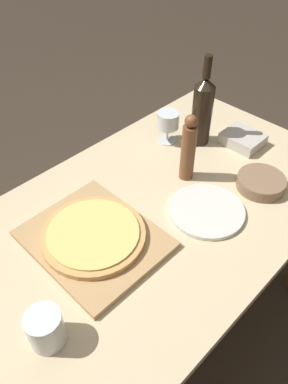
{
  "coord_description": "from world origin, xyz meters",
  "views": [
    {
      "loc": [
        0.55,
        -0.6,
        1.6
      ],
      "look_at": [
        -0.03,
        -0.0,
        0.82
      ],
      "focal_mm": 35.0,
      "sensor_mm": 36.0,
      "label": 1
    }
  ],
  "objects_px": {
    "pizza": "(93,234)",
    "pepper_mill": "(188,149)",
    "wine_bottle": "(202,110)",
    "small_bowl": "(261,183)",
    "wine_glass": "(168,121)"
  },
  "relations": [
    {
      "from": "pizza",
      "to": "wine_bottle",
      "type": "bearing_deg",
      "value": 98.94
    },
    {
      "from": "wine_bottle",
      "to": "small_bowl",
      "type": "relative_size",
      "value": 2.14
    },
    {
      "from": "pizza",
      "to": "pepper_mill",
      "type": "bearing_deg",
      "value": 89.47
    },
    {
      "from": "pizza",
      "to": "small_bowl",
      "type": "height_order",
      "value": "pizza"
    },
    {
      "from": "pepper_mill",
      "to": "small_bowl",
      "type": "relative_size",
      "value": 1.53
    },
    {
      "from": "small_bowl",
      "to": "pepper_mill",
      "type": "bearing_deg",
      "value": -148.28
    },
    {
      "from": "wine_bottle",
      "to": "small_bowl",
      "type": "bearing_deg",
      "value": -11.78
    },
    {
      "from": "pizza",
      "to": "pepper_mill",
      "type": "height_order",
      "value": "pepper_mill"
    },
    {
      "from": "pepper_mill",
      "to": "small_bowl",
      "type": "bearing_deg",
      "value": 31.72
    },
    {
      "from": "pepper_mill",
      "to": "pizza",
      "type": "bearing_deg",
      "value": -90.53
    },
    {
      "from": "pizza",
      "to": "pepper_mill",
      "type": "relative_size",
      "value": 1.23
    },
    {
      "from": "wine_bottle",
      "to": "wine_glass",
      "type": "bearing_deg",
      "value": -135.72
    },
    {
      "from": "wine_bottle",
      "to": "wine_glass",
      "type": "distance_m",
      "value": 0.13
    },
    {
      "from": "pizza",
      "to": "wine_glass",
      "type": "bearing_deg",
      "value": 109.38
    },
    {
      "from": "wine_glass",
      "to": "small_bowl",
      "type": "height_order",
      "value": "wine_glass"
    }
  ]
}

